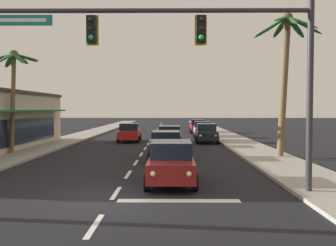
# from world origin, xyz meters

# --- Properties ---
(ground_plane) EXTENTS (220.00, 220.00, 0.00)m
(ground_plane) POSITION_xyz_m (0.00, 0.00, 0.00)
(ground_plane) COLOR black
(sidewalk_right) EXTENTS (3.20, 110.00, 0.14)m
(sidewalk_right) POSITION_xyz_m (7.80, 20.00, 0.07)
(sidewalk_right) COLOR #9E998E
(sidewalk_right) RESTS_ON ground
(sidewalk_left) EXTENTS (3.20, 110.00, 0.14)m
(sidewalk_left) POSITION_xyz_m (-7.80, 20.00, 0.07)
(sidewalk_left) COLOR #9E998E
(sidewalk_left) RESTS_ON ground
(lane_markings) EXTENTS (4.28, 87.09, 0.01)m
(lane_markings) POSITION_xyz_m (0.41, 19.86, 0.00)
(lane_markings) COLOR silver
(lane_markings) RESTS_ON ground
(traffic_signal_mast) EXTENTS (11.38, 0.41, 7.18)m
(traffic_signal_mast) POSITION_xyz_m (3.13, 0.28, 5.10)
(traffic_signal_mast) COLOR #2D2D33
(traffic_signal_mast) RESTS_ON ground
(sedan_lead_at_stop_bar) EXTENTS (1.95, 4.45, 1.68)m
(sedan_lead_at_stop_bar) POSITION_xyz_m (1.95, 2.27, 0.85)
(sedan_lead_at_stop_bar) COLOR maroon
(sedan_lead_at_stop_bar) RESTS_ON ground
(sedan_third_in_queue) EXTENTS (1.97, 4.46, 1.68)m
(sedan_third_in_queue) POSITION_xyz_m (1.66, 9.05, 0.85)
(sedan_third_in_queue) COLOR black
(sedan_third_in_queue) RESTS_ON ground
(sedan_fifth_in_queue) EXTENTS (1.99, 4.47, 1.68)m
(sedan_fifth_in_queue) POSITION_xyz_m (1.84, 15.84, 0.85)
(sedan_fifth_in_queue) COLOR maroon
(sedan_fifth_in_queue) RESTS_ON ground
(sedan_oncoming_far) EXTENTS (2.02, 4.48, 1.68)m
(sedan_oncoming_far) POSITION_xyz_m (-1.81, 21.01, 0.85)
(sedan_oncoming_far) COLOR red
(sedan_oncoming_far) RESTS_ON ground
(sedan_parked_nearest_kerb) EXTENTS (2.02, 4.48, 1.68)m
(sedan_parked_nearest_kerb) POSITION_xyz_m (5.07, 20.19, 0.85)
(sedan_parked_nearest_kerb) COLOR black
(sedan_parked_nearest_kerb) RESTS_ON ground
(sedan_parked_mid_kerb) EXTENTS (1.97, 4.46, 1.68)m
(sedan_parked_mid_kerb) POSITION_xyz_m (5.26, 33.18, 0.85)
(sedan_parked_mid_kerb) COLOR red
(sedan_parked_mid_kerb) RESTS_ON ground
(sedan_parked_far_kerb) EXTENTS (2.07, 4.50, 1.68)m
(sedan_parked_far_kerb) POSITION_xyz_m (5.24, 26.13, 0.85)
(sedan_parked_far_kerb) COLOR silver
(sedan_parked_far_kerb) RESTS_ON ground
(palm_left_second) EXTENTS (3.20, 3.17, 6.77)m
(palm_left_second) POSITION_xyz_m (-8.18, 11.31, 5.16)
(palm_left_second) COLOR brown
(palm_left_second) RESTS_ON ground
(palm_right_second) EXTENTS (4.33, 4.56, 8.77)m
(palm_right_second) POSITION_xyz_m (8.83, 9.92, 6.09)
(palm_right_second) COLOR brown
(palm_right_second) RESTS_ON ground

